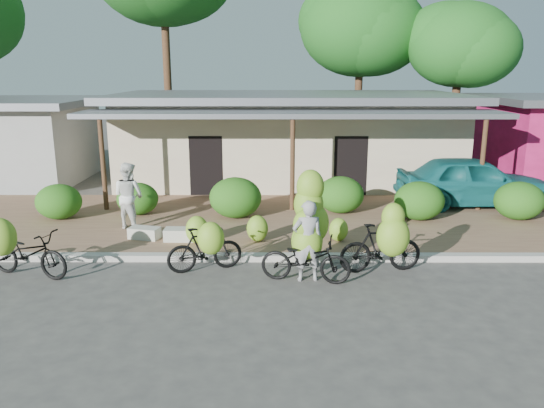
{
  "coord_description": "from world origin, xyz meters",
  "views": [
    {
      "loc": [
        -0.57,
        -9.34,
        4.19
      ],
      "look_at": [
        -0.6,
        2.49,
        1.2
      ],
      "focal_mm": 35.0,
      "sensor_mm": 36.0,
      "label": 1
    }
  ],
  "objects_px": {
    "tree_center_right": "(357,25)",
    "vendor": "(308,241)",
    "bike_far_left": "(24,251)",
    "bystander": "(129,196)",
    "sack_far": "(145,233)",
    "teal_van": "(472,181)",
    "tree_near_right": "(455,43)",
    "bike_right": "(384,243)",
    "bike_center": "(308,238)",
    "bike_left": "(206,247)",
    "sack_near": "(182,234)"
  },
  "relations": [
    {
      "from": "bike_far_left",
      "to": "bike_right",
      "type": "relative_size",
      "value": 1.09
    },
    {
      "from": "bike_center",
      "to": "bystander",
      "type": "bearing_deg",
      "value": 66.45
    },
    {
      "from": "bike_far_left",
      "to": "tree_center_right",
      "type": "bearing_deg",
      "value": -11.72
    },
    {
      "from": "bike_right",
      "to": "sack_near",
      "type": "height_order",
      "value": "bike_right"
    },
    {
      "from": "bike_right",
      "to": "teal_van",
      "type": "bearing_deg",
      "value": -43.49
    },
    {
      "from": "bike_left",
      "to": "sack_far",
      "type": "xyz_separation_m",
      "value": [
        -1.79,
        2.01,
        -0.31
      ]
    },
    {
      "from": "bike_left",
      "to": "bike_center",
      "type": "bearing_deg",
      "value": -114.99
    },
    {
      "from": "vendor",
      "to": "tree_near_right",
      "type": "bearing_deg",
      "value": -124.22
    },
    {
      "from": "tree_center_right",
      "to": "vendor",
      "type": "xyz_separation_m",
      "value": [
        -3.18,
        -15.77,
        -5.39
      ]
    },
    {
      "from": "tree_near_right",
      "to": "bike_far_left",
      "type": "xyz_separation_m",
      "value": [
        -13.0,
        -13.66,
        -4.77
      ]
    },
    {
      "from": "teal_van",
      "to": "bike_far_left",
      "type": "bearing_deg",
      "value": 115.54
    },
    {
      "from": "bike_far_left",
      "to": "vendor",
      "type": "bearing_deg",
      "value": -72.89
    },
    {
      "from": "tree_near_right",
      "to": "bike_left",
      "type": "distance_m",
      "value": 16.97
    },
    {
      "from": "tree_center_right",
      "to": "tree_near_right",
      "type": "relative_size",
      "value": 1.18
    },
    {
      "from": "tree_near_right",
      "to": "teal_van",
      "type": "relative_size",
      "value": 1.55
    },
    {
      "from": "bike_far_left",
      "to": "bystander",
      "type": "distance_m",
      "value": 3.5
    },
    {
      "from": "bike_far_left",
      "to": "vendor",
      "type": "distance_m",
      "value": 5.82
    },
    {
      "from": "bike_right",
      "to": "bystander",
      "type": "distance_m",
      "value": 6.82
    },
    {
      "from": "bike_center",
      "to": "sack_near",
      "type": "relative_size",
      "value": 2.62
    },
    {
      "from": "bike_center",
      "to": "tree_near_right",
      "type": "bearing_deg",
      "value": -16.55
    },
    {
      "from": "sack_near",
      "to": "bike_left",
      "type": "bearing_deg",
      "value": -65.91
    },
    {
      "from": "bike_right",
      "to": "bike_left",
      "type": "bearing_deg",
      "value": 79.64
    },
    {
      "from": "tree_center_right",
      "to": "sack_far",
      "type": "xyz_separation_m",
      "value": [
        -7.09,
        -13.36,
        -5.97
      ]
    },
    {
      "from": "tree_center_right",
      "to": "bike_left",
      "type": "xyz_separation_m",
      "value": [
        -5.3,
        -15.36,
        -5.66
      ]
    },
    {
      "from": "bike_right",
      "to": "sack_near",
      "type": "xyz_separation_m",
      "value": [
        -4.56,
        1.96,
        -0.43
      ]
    },
    {
      "from": "tree_center_right",
      "to": "bike_far_left",
      "type": "xyz_separation_m",
      "value": [
        -9.0,
        -15.66,
        -5.64
      ]
    },
    {
      "from": "sack_far",
      "to": "teal_van",
      "type": "relative_size",
      "value": 0.16
    },
    {
      "from": "sack_near",
      "to": "sack_far",
      "type": "height_order",
      "value": "sack_near"
    },
    {
      "from": "tree_near_right",
      "to": "bystander",
      "type": "xyz_separation_m",
      "value": [
        -11.67,
        -10.45,
        -4.36
      ]
    },
    {
      "from": "vendor",
      "to": "teal_van",
      "type": "relative_size",
      "value": 0.37
    },
    {
      "from": "bike_right",
      "to": "bike_far_left",
      "type": "bearing_deg",
      "value": 82.84
    },
    {
      "from": "bike_center",
      "to": "vendor",
      "type": "relative_size",
      "value": 1.31
    },
    {
      "from": "bike_left",
      "to": "teal_van",
      "type": "xyz_separation_m",
      "value": [
        7.54,
        5.34,
        0.33
      ]
    },
    {
      "from": "bike_right",
      "to": "bike_center",
      "type": "bearing_deg",
      "value": 85.23
    },
    {
      "from": "tree_center_right",
      "to": "teal_van",
      "type": "distance_m",
      "value": 11.57
    },
    {
      "from": "bike_center",
      "to": "teal_van",
      "type": "relative_size",
      "value": 0.49
    },
    {
      "from": "bike_center",
      "to": "teal_van",
      "type": "xyz_separation_m",
      "value": [
        5.41,
        5.56,
        0.05
      ]
    },
    {
      "from": "sack_near",
      "to": "sack_far",
      "type": "xyz_separation_m",
      "value": [
        -0.96,
        0.16,
        -0.01
      ]
    },
    {
      "from": "bike_far_left",
      "to": "bystander",
      "type": "relative_size",
      "value": 1.14
    },
    {
      "from": "sack_near",
      "to": "bystander",
      "type": "relative_size",
      "value": 0.48
    },
    {
      "from": "bike_center",
      "to": "sack_near",
      "type": "distance_m",
      "value": 3.65
    },
    {
      "from": "bystander",
      "to": "teal_van",
      "type": "xyz_separation_m",
      "value": [
        9.91,
        2.43,
        -0.1
      ]
    },
    {
      "from": "bike_right",
      "to": "bystander",
      "type": "relative_size",
      "value": 1.05
    },
    {
      "from": "bike_right",
      "to": "sack_far",
      "type": "relative_size",
      "value": 2.46
    },
    {
      "from": "sack_far",
      "to": "teal_van",
      "type": "height_order",
      "value": "teal_van"
    },
    {
      "from": "bike_right",
      "to": "sack_near",
      "type": "bearing_deg",
      "value": 58.12
    },
    {
      "from": "tree_center_right",
      "to": "bike_right",
      "type": "xyz_separation_m",
      "value": [
        -1.57,
        -15.48,
        -5.53
      ]
    },
    {
      "from": "bike_right",
      "to": "sack_far",
      "type": "bearing_deg",
      "value": 60.4
    },
    {
      "from": "tree_center_right",
      "to": "bike_center",
      "type": "bearing_deg",
      "value": -101.51
    },
    {
      "from": "sack_far",
      "to": "bystander",
      "type": "xyz_separation_m",
      "value": [
        -0.59,
        0.91,
        0.74
      ]
    }
  ]
}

